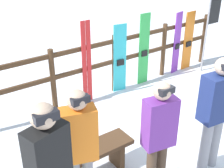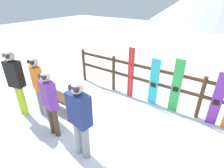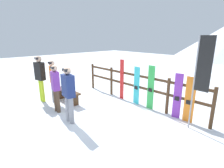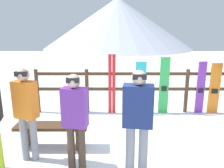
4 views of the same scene
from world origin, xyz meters
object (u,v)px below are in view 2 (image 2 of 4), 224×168
object	(u,v)px
person_black	(16,79)
ski_pair_red	(131,73)
snowboard_cyan	(154,83)
person_orange	(38,83)
bench	(61,100)
person_navy	(80,117)
snowboard_green	(176,87)
person_purple	(50,100)
snowboard_purple	(217,100)

from	to	relation	value
person_black	ski_pair_red	world-z (taller)	person_black
ski_pair_red	snowboard_cyan	bearing A→B (deg)	-0.26
person_orange	ski_pair_red	distance (m)	2.68
bench	person_orange	world-z (taller)	person_orange
person_navy	ski_pair_red	distance (m)	2.65
snowboard_green	person_black	bearing A→B (deg)	-142.82
person_orange	ski_pair_red	world-z (taller)	person_orange
bench	person_purple	world-z (taller)	person_purple
person_black	person_orange	distance (m)	0.57
ski_pair_red	snowboard_green	xyz separation A→B (m)	(1.41, -0.00, -0.04)
bench	person_purple	bearing A→B (deg)	-50.66
person_purple	snowboard_cyan	distance (m)	2.90
bench	snowboard_green	size ratio (longest dim) A/B	0.89
person_navy	snowboard_cyan	bearing A→B (deg)	81.65
person_navy	person_purple	bearing A→B (deg)	176.59
person_black	person_purple	distance (m)	1.37
snowboard_cyan	snowboard_purple	distance (m)	1.63
person_navy	snowboard_green	distance (m)	2.81
bench	person_purple	xyz separation A→B (m)	(0.59, -0.72, 0.60)
snowboard_green	ski_pair_red	bearing A→B (deg)	179.86
person_black	snowboard_purple	size ratio (longest dim) A/B	1.25
person_black	person_purple	xyz separation A→B (m)	(1.36, -0.02, -0.12)
person_black	snowboard_purple	xyz separation A→B (m)	(4.34, 2.53, -0.36)
person_orange	snowboard_green	xyz separation A→B (m)	(2.86, 2.25, -0.20)
bench	snowboard_purple	size ratio (longest dim) A/B	0.97
person_purple	snowboard_purple	bearing A→B (deg)	40.68
ski_pair_red	bench	bearing A→B (deg)	-122.32
person_purple	snowboard_cyan	bearing A→B (deg)	62.27
person_black	person_navy	world-z (taller)	person_black
person_orange	snowboard_purple	world-z (taller)	person_orange
person_purple	snowboard_cyan	size ratio (longest dim) A/B	1.13
person_black	snowboard_green	distance (m)	4.20
person_black	person_purple	size ratio (longest dim) A/B	1.11
person_black	ski_pair_red	size ratio (longest dim) A/B	1.11
snowboard_purple	person_navy	bearing A→B (deg)	-127.62
person_purple	snowboard_cyan	world-z (taller)	person_purple
bench	snowboard_green	xyz separation A→B (m)	(2.57, 1.83, 0.42)
snowboard_cyan	bench	bearing A→B (deg)	-136.58
person_orange	person_navy	size ratio (longest dim) A/B	0.98
bench	snowboard_cyan	world-z (taller)	snowboard_cyan
person_navy	snowboard_purple	world-z (taller)	person_navy
ski_pair_red	snowboard_purple	xyz separation A→B (m)	(2.41, -0.00, -0.10)
ski_pair_red	snowboard_cyan	xyz separation A→B (m)	(0.78, -0.00, -0.10)
person_navy	snowboard_purple	size ratio (longest dim) A/B	1.17
person_navy	ski_pair_red	bearing A→B (deg)	98.51
bench	snowboard_purple	bearing A→B (deg)	27.19
person_purple	ski_pair_red	world-z (taller)	ski_pair_red
person_navy	snowboard_purple	xyz separation A→B (m)	(2.02, 2.62, -0.26)
person_navy	snowboard_cyan	size ratio (longest dim) A/B	1.18
person_black	snowboard_green	xyz separation A→B (m)	(3.34, 2.53, -0.30)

